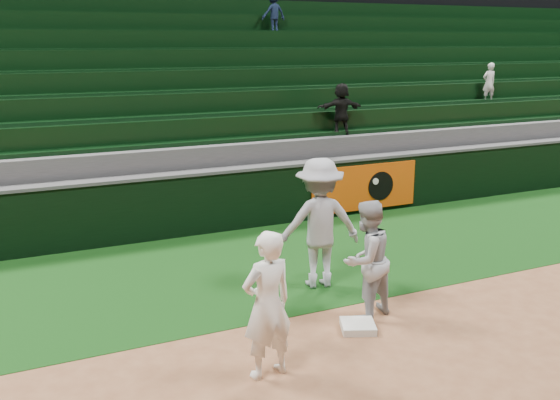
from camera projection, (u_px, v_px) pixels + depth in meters
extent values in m
plane|color=brown|center=(374.00, 334.00, 8.13)|extent=(70.00, 70.00, 0.00)
cube|color=black|center=(278.00, 262.00, 10.77)|extent=(36.00, 4.20, 0.01)
cube|color=silver|center=(358.00, 326.00, 8.24)|extent=(0.57, 0.57, 0.10)
imported|color=white|center=(267.00, 305.00, 6.93)|extent=(0.69, 0.51, 1.72)
imported|color=#A3A6AD|center=(366.00, 260.00, 8.45)|extent=(0.95, 0.84, 1.66)
imported|color=#999BA6|center=(319.00, 223.00, 9.50)|extent=(1.42, 0.99, 2.01)
cube|color=black|center=(233.00, 200.00, 12.56)|extent=(36.00, 0.35, 1.20)
cube|color=#D84C0A|center=(365.00, 187.00, 13.61)|extent=(2.60, 0.05, 1.00)
cylinder|color=black|center=(381.00, 186.00, 13.75)|extent=(0.64, 0.02, 0.64)
cylinder|color=white|center=(376.00, 181.00, 13.64)|extent=(0.14, 0.02, 0.14)
cube|color=#424244|center=(232.00, 170.00, 12.40)|extent=(36.00, 0.40, 0.06)
cube|color=#3D3D40|center=(220.00, 182.00, 13.14)|extent=(36.00, 0.85, 1.65)
cube|color=black|center=(215.00, 129.00, 13.10)|extent=(36.00, 0.14, 0.50)
cube|color=black|center=(218.00, 140.00, 13.00)|extent=(36.00, 0.45, 0.08)
cube|color=#3D3D40|center=(207.00, 164.00, 13.83)|extent=(36.00, 0.85, 2.10)
cube|color=black|center=(202.00, 104.00, 13.73)|extent=(36.00, 0.14, 0.50)
cube|color=black|center=(205.00, 115.00, 13.63)|extent=(36.00, 0.45, 0.08)
cube|color=#3D3D40|center=(196.00, 148.00, 14.52)|extent=(36.00, 0.85, 2.55)
cube|color=black|center=(190.00, 81.00, 14.37)|extent=(36.00, 0.14, 0.50)
cube|color=black|center=(193.00, 91.00, 14.27)|extent=(36.00, 0.45, 0.08)
cube|color=#3D3D40|center=(185.00, 134.00, 15.21)|extent=(36.00, 0.85, 3.00)
cube|color=black|center=(179.00, 60.00, 15.00)|extent=(36.00, 0.14, 0.50)
cube|color=black|center=(181.00, 69.00, 14.90)|extent=(36.00, 0.45, 0.08)
cube|color=#3D3D40|center=(175.00, 121.00, 15.90)|extent=(36.00, 0.85, 3.45)
cube|color=black|center=(169.00, 41.00, 15.64)|extent=(36.00, 0.14, 0.50)
cube|color=black|center=(171.00, 50.00, 15.54)|extent=(36.00, 0.45, 0.08)
cube|color=#3D3D40|center=(166.00, 109.00, 16.60)|extent=(36.00, 0.85, 3.90)
cube|color=black|center=(160.00, 23.00, 16.27)|extent=(36.00, 0.14, 0.50)
cube|color=black|center=(162.00, 31.00, 16.17)|extent=(36.00, 0.45, 0.08)
cube|color=#3D3D40|center=(158.00, 98.00, 17.29)|extent=(36.00, 0.85, 4.35)
cube|color=black|center=(151.00, 7.00, 16.91)|extent=(36.00, 0.14, 0.50)
cube|color=black|center=(153.00, 14.00, 16.81)|extent=(36.00, 0.45, 0.08)
imported|color=black|center=(341.00, 109.00, 13.92)|extent=(1.10, 0.44, 1.15)
imported|color=silver|center=(489.00, 83.00, 16.62)|extent=(0.40, 0.28, 1.04)
imported|color=black|center=(274.00, 13.00, 17.21)|extent=(0.76, 0.50, 1.11)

